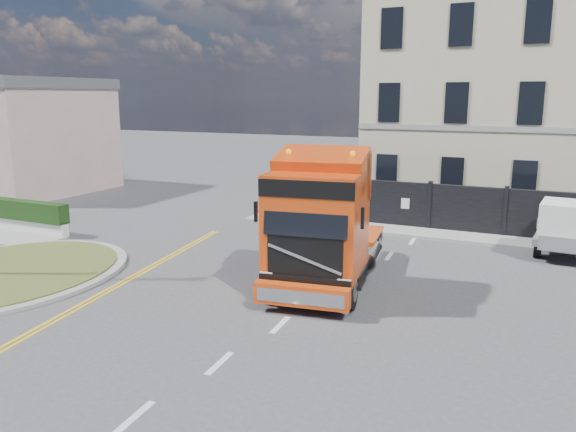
% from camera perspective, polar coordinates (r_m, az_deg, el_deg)
% --- Properties ---
extents(ground, '(120.00, 120.00, 0.00)m').
position_cam_1_polar(ground, '(17.76, -4.65, -6.34)').
color(ground, '#424244').
rests_on(ground, ground).
extents(traffic_island, '(6.80, 6.80, 0.17)m').
position_cam_1_polar(traffic_island, '(20.04, -26.94, -5.25)').
color(traffic_island, gray).
rests_on(traffic_island, ground).
extents(seaside_bldg_pink, '(8.00, 8.00, 6.00)m').
position_cam_1_polar(seaside_bldg_pink, '(37.01, -25.44, 6.91)').
color(seaside_bldg_pink, '#D2A4A6').
rests_on(seaside_bldg_pink, ground).
extents(hoarding_fence, '(18.80, 0.25, 2.00)m').
position_cam_1_polar(hoarding_fence, '(24.14, 20.11, 0.36)').
color(hoarding_fence, black).
rests_on(hoarding_fence, ground).
extents(georgian_building, '(12.30, 10.30, 12.80)m').
position_cam_1_polar(georgian_building, '(31.22, 21.00, 11.63)').
color(georgian_building, beige).
rests_on(georgian_building, ground).
extents(pavement_far, '(20.00, 1.60, 0.12)m').
position_cam_1_polar(pavement_far, '(23.51, 18.42, -2.17)').
color(pavement_far, gray).
rests_on(pavement_far, ground).
extents(truck, '(3.45, 7.04, 4.04)m').
position_cam_1_polar(truck, '(16.37, 3.50, -1.32)').
color(truck, black).
rests_on(truck, ground).
extents(flatbed_pickup, '(2.34, 5.05, 2.04)m').
position_cam_1_polar(flatbed_pickup, '(22.16, 26.74, -0.94)').
color(flatbed_pickup, slate).
rests_on(flatbed_pickup, ground).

